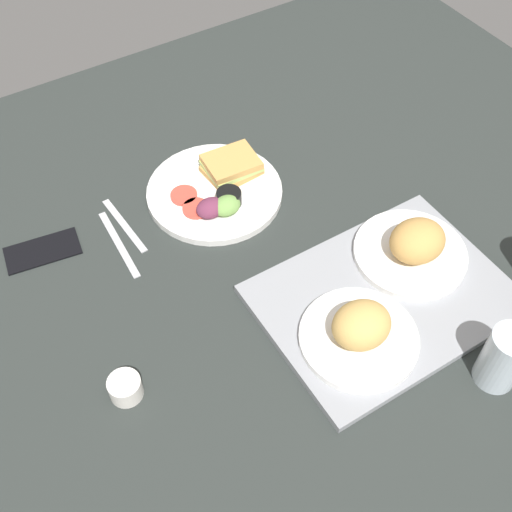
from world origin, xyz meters
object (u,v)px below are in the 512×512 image
(plate_with_salad, at_px, (218,189))
(knife, at_px, (119,244))
(drinking_glass, at_px, (504,358))
(cell_phone, at_px, (42,250))
(serving_tray, at_px, (384,298))
(bread_plate_near, at_px, (414,247))
(bread_plate_far, at_px, (360,331))
(espresso_cup, at_px, (125,388))
(fork, at_px, (124,225))

(plate_with_salad, height_order, knife, plate_with_salad)
(drinking_glass, relative_size, cell_phone, 0.85)
(serving_tray, distance_m, knife, 0.53)
(bread_plate_near, xyz_separation_m, cell_phone, (0.60, -0.40, -0.04))
(cell_phone, bearing_deg, plate_with_salad, -178.46)
(bread_plate_near, bearing_deg, bread_plate_far, 25.53)
(serving_tray, relative_size, cell_phone, 3.13)
(espresso_cup, xyz_separation_m, knife, (-0.12, -0.31, -0.02))
(knife, bearing_deg, serving_tray, 45.59)
(serving_tray, height_order, fork, serving_tray)
(serving_tray, height_order, cell_phone, serving_tray)
(serving_tray, bearing_deg, espresso_cup, -9.03)
(bread_plate_far, height_order, knife, bread_plate_far)
(serving_tray, xyz_separation_m, knife, (0.36, -0.38, -0.01))
(knife, bearing_deg, fork, 145.30)
(serving_tray, bearing_deg, cell_phone, -41.80)
(serving_tray, xyz_separation_m, plate_with_salad, (0.13, -0.40, 0.01))
(fork, distance_m, cell_phone, 0.17)
(plate_with_salad, distance_m, knife, 0.24)
(bread_plate_near, distance_m, bread_plate_far, 0.22)
(fork, distance_m, knife, 0.05)
(cell_phone, bearing_deg, bread_plate_far, 137.39)
(bread_plate_near, bearing_deg, serving_tray, 24.57)
(serving_tray, relative_size, plate_with_salad, 1.57)
(drinking_glass, height_order, cell_phone, drinking_glass)
(bread_plate_near, bearing_deg, fork, -41.07)
(bread_plate_far, xyz_separation_m, knife, (0.26, -0.43, -0.04))
(bread_plate_far, bearing_deg, bread_plate_near, -154.47)
(bread_plate_far, height_order, cell_phone, bread_plate_far)
(plate_with_salad, distance_m, espresso_cup, 0.48)
(serving_tray, distance_m, plate_with_salad, 0.42)
(serving_tray, distance_m, bread_plate_near, 0.12)
(espresso_cup, bearing_deg, bread_plate_far, 161.71)
(fork, xyz_separation_m, cell_phone, (0.17, -0.02, 0.00))
(drinking_glass, bearing_deg, cell_phone, -50.00)
(serving_tray, bearing_deg, fork, -51.82)
(fork, height_order, knife, same)
(plate_with_salad, bearing_deg, bread_plate_near, 122.69)
(knife, xyz_separation_m, cell_phone, (0.14, -0.06, 0.00))
(bread_plate_far, bearing_deg, knife, -58.78)
(bread_plate_near, xyz_separation_m, drinking_glass, (0.04, 0.27, 0.01))
(bread_plate_far, relative_size, fork, 1.23)
(serving_tray, xyz_separation_m, drinking_glass, (-0.06, 0.22, 0.05))
(bread_plate_far, bearing_deg, fork, -63.82)
(drinking_glass, height_order, espresso_cup, drinking_glass)
(espresso_cup, distance_m, knife, 0.33)
(espresso_cup, bearing_deg, fork, -113.54)
(knife, distance_m, cell_phone, 0.15)
(drinking_glass, xyz_separation_m, cell_phone, (0.56, -0.67, -0.06))
(fork, bearing_deg, espresso_cup, -27.26)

